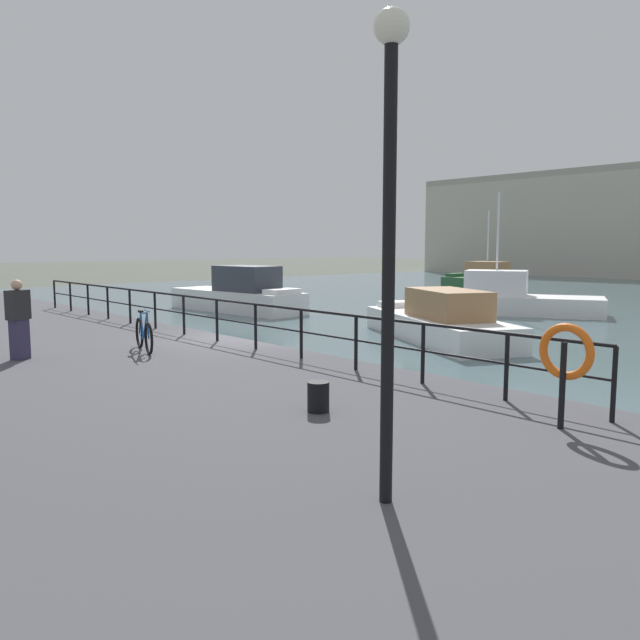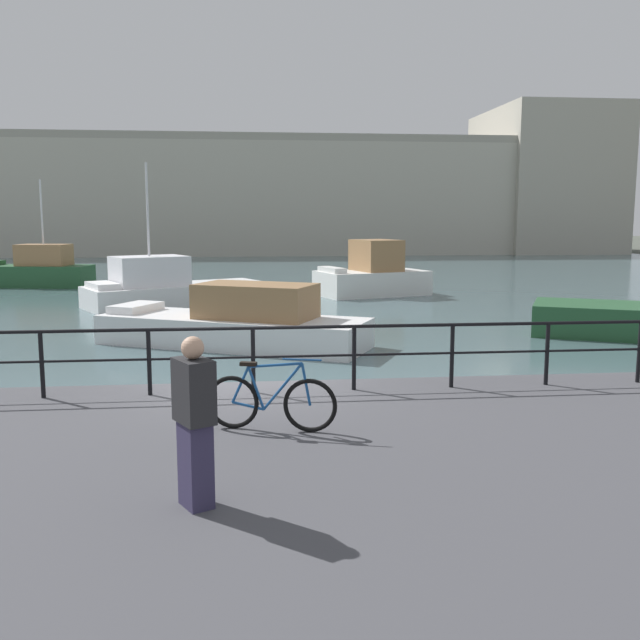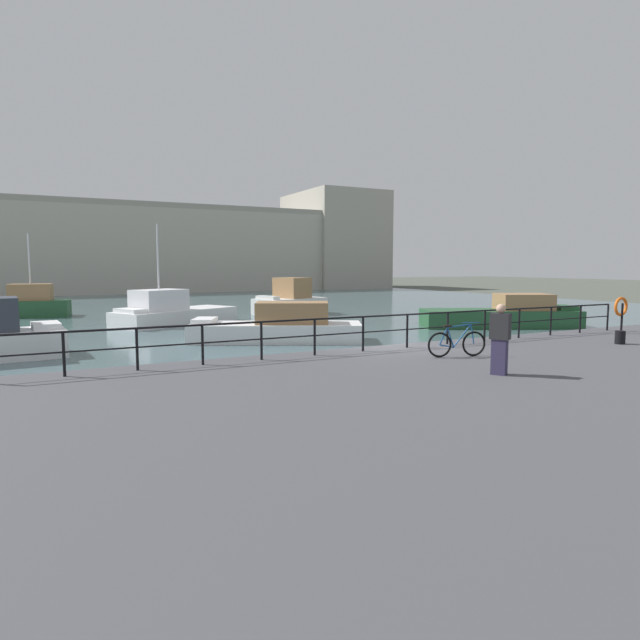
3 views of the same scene
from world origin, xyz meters
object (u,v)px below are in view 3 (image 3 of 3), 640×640
Objects in this scene: mooring_bollard at (620,337)px; moored_blue_motorboat at (25,304)px; moored_white_yacht at (279,327)px; moored_red_daysailer at (505,315)px; moored_cabin_cruiser at (290,301)px; moored_small_launch at (171,312)px; parked_bicycle at (457,343)px; harbor_building at (170,249)px; life_ring_stand at (621,308)px; standing_person at (500,339)px.

moored_blue_motorboat is at bearing 119.94° from mooring_bollard.
moored_red_daysailer is at bearing -155.40° from moored_white_yacht.
moored_small_launch is (-9.40, -3.24, -0.21)m from moored_cabin_cruiser.
parked_bicycle is at bearing 119.16° from moored_white_yacht.
moored_cabin_cruiser is at bearing -90.03° from harbor_building.
harbor_building is at bearing 93.01° from life_ring_stand.
moored_white_yacht is at bearing -119.17° from standing_person.
standing_person is (2.69, -23.87, 1.09)m from moored_small_launch.
parked_bicycle is 9.42m from life_ring_stand.
life_ring_stand is at bearing 135.36° from moored_blue_motorboat.
moored_blue_motorboat reaches higher than moored_red_daysailer.
harbor_building is at bearing 90.54° from mooring_bollard.
moored_blue_motorboat is 32.87m from parked_bicycle.
life_ring_stand is (9.87, -10.31, 1.28)m from moored_white_yacht.
life_ring_stand is 10.80m from standing_person.
standing_person is (-14.35, -13.60, 1.14)m from moored_red_daysailer.
moored_blue_motorboat is (-17.41, -35.10, -4.95)m from harbor_building.
moored_white_yacht is 22.06m from moored_blue_motorboat.
parked_bicycle is (-5.88, -24.70, 0.41)m from moored_cabin_cruiser.
moored_blue_motorboat reaches higher than mooring_bollard.
life_ring_stand is at bearing 172.16° from standing_person.
life_ring_stand is (20.81, -29.46, 1.07)m from moored_blue_motorboat.
harbor_building is 12.64× the size of moored_blue_motorboat.
moored_small_launch is at bearing 175.11° from moored_red_daysailer.
moored_cabin_cruiser is at bearing -89.85° from moored_white_yacht.
moored_red_daysailer is (7.62, -54.70, -5.13)m from harbor_building.
moored_cabin_cruiser is 4.14× the size of life_ring_stand.
standing_person is (10.68, -33.20, 0.96)m from moored_blue_motorboat.
life_ring_stand reaches higher than parked_bicycle.
standing_person reaches higher than parked_bicycle.
moored_white_yacht is 4.89× the size of standing_person.
parked_bicycle is at bearing 175.37° from mooring_bollard.
moored_red_daysailer is at bearing 54.86° from parked_bicycle.
parked_bicycle is 3.92× the size of mooring_bollard.
life_ring_stand is at bearing -87.01° from moored_red_daysailer.
standing_person is at bearing -93.53° from parked_bicycle.
moored_red_daysailer is 1.58× the size of moored_cabin_cruiser.
moored_small_launch is at bearing -111.67° from standing_person.
moored_white_yacht is 14.57m from moored_cabin_cruiser.
moored_blue_motorboat is 0.75× the size of moored_small_launch.
moored_cabin_cruiser is 0.95× the size of moored_blue_motorboat.
mooring_bollard is (7.10, -12.16, 0.52)m from moored_white_yacht.
moored_white_yacht is 11.67m from parked_bicycle.
moored_red_daysailer is at bearing 152.07° from moored_blue_motorboat.
parked_bicycle is at bearing 72.35° from moored_small_launch.
mooring_bollard is at bearing 87.61° from moored_small_launch.
moored_red_daysailer is 5.32× the size of parked_bicycle.
moored_small_launch is at bearing 122.49° from life_ring_stand.
harbor_building is 13.29× the size of moored_cabin_cruiser.
moored_small_launch is 4.71× the size of parked_bicycle.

